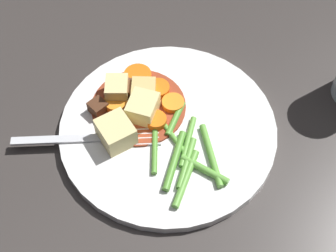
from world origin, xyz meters
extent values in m
plane|color=#383330|center=(0.00, 0.00, 0.00)|extent=(3.00, 3.00, 0.00)
cylinder|color=white|center=(0.00, 0.00, 0.01)|extent=(0.26, 0.26, 0.01)
cylinder|color=#93381E|center=(0.05, 0.01, 0.01)|extent=(0.12, 0.12, 0.00)
cylinder|color=orange|center=(0.08, -0.02, 0.02)|extent=(0.05, 0.05, 0.01)
cylinder|color=orange|center=(0.07, 0.03, 0.02)|extent=(0.04, 0.04, 0.01)
cylinder|color=orange|center=(0.02, -0.03, 0.02)|extent=(0.03, 0.03, 0.01)
cylinder|color=orange|center=(0.05, -0.03, 0.02)|extent=(0.03, 0.03, 0.01)
cylinder|color=orange|center=(0.01, 0.01, 0.02)|extent=(0.03, 0.03, 0.01)
cube|color=#EAD68C|center=(0.03, 0.06, 0.03)|extent=(0.05, 0.04, 0.03)
cube|color=#DBBC6B|center=(0.05, -0.01, 0.03)|extent=(0.04, 0.04, 0.03)
cube|color=#EAD68C|center=(0.03, 0.01, 0.03)|extent=(0.05, 0.05, 0.03)
cube|color=#EAD68C|center=(0.08, 0.02, 0.03)|extent=(0.04, 0.04, 0.03)
cube|color=#4C2B19|center=(0.07, 0.05, 0.02)|extent=(0.02, 0.02, 0.02)
cube|color=#56331E|center=(0.06, 0.00, 0.02)|extent=(0.04, 0.04, 0.02)
cylinder|color=#66AD42|center=(-0.07, 0.04, 0.02)|extent=(0.04, 0.07, 0.01)
cylinder|color=#66AD42|center=(-0.07, -0.01, 0.02)|extent=(0.07, 0.05, 0.01)
cylinder|color=#66AD42|center=(-0.03, 0.00, 0.02)|extent=(0.04, 0.06, 0.01)
cylinder|color=#599E38|center=(-0.02, 0.04, 0.02)|extent=(0.05, 0.05, 0.01)
cylinder|color=#66AD42|center=(-0.07, 0.01, 0.02)|extent=(0.06, 0.02, 0.01)
cylinder|color=#66AD42|center=(-0.02, 0.01, 0.02)|extent=(0.06, 0.02, 0.01)
cylinder|color=#599E38|center=(-0.04, 0.03, 0.02)|extent=(0.05, 0.07, 0.01)
cylinder|color=#599E38|center=(0.00, -0.01, 0.02)|extent=(0.03, 0.05, 0.01)
cylinder|color=#66AD42|center=(-0.05, 0.02, 0.02)|extent=(0.04, 0.06, 0.01)
cube|color=silver|center=(0.07, 0.11, 0.01)|extent=(0.08, 0.09, 0.00)
cube|color=silver|center=(0.03, 0.06, 0.01)|extent=(0.03, 0.03, 0.00)
cylinder|color=silver|center=(0.00, 0.04, 0.01)|extent=(0.03, 0.03, 0.00)
cylinder|color=silver|center=(0.01, 0.04, 0.01)|extent=(0.03, 0.03, 0.00)
cylinder|color=silver|center=(0.01, 0.03, 0.01)|extent=(0.03, 0.03, 0.00)
cylinder|color=silver|center=(0.02, 0.03, 0.01)|extent=(0.03, 0.03, 0.00)
camera|label=1|loc=(-0.24, 0.22, 0.49)|focal=50.72mm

